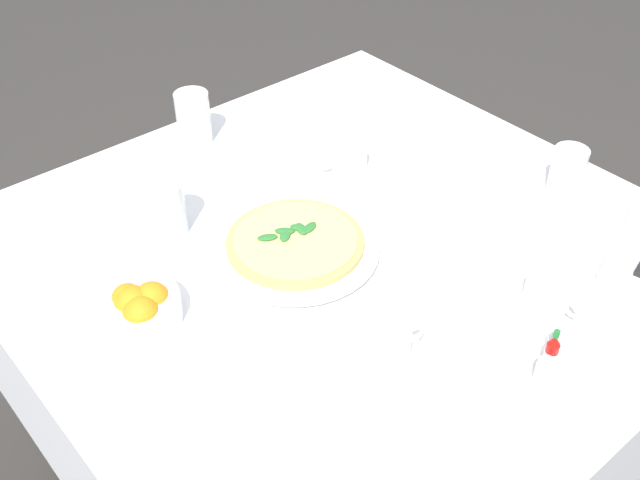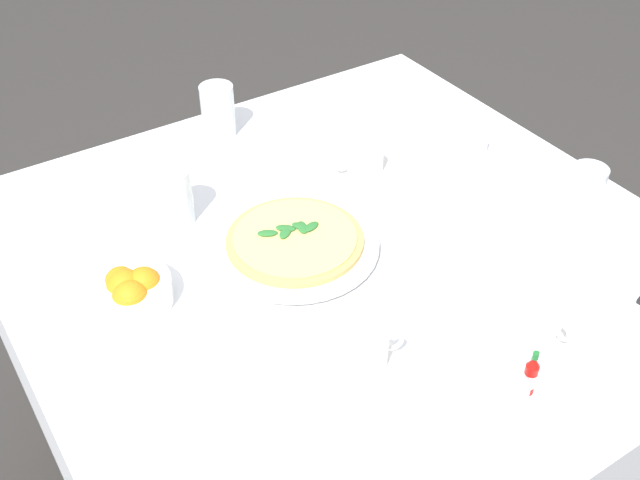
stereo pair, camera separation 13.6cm
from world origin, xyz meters
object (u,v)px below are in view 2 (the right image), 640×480
at_px(salt_shaker, 538,367).
at_px(pepper_shaker, 520,392).
at_px(pizza, 295,239).
at_px(water_glass_near_left, 174,199).
at_px(water_glass_right_edge, 218,113).
at_px(coffee_cup_back_corner, 364,161).
at_px(citrus_bowl, 128,291).
at_px(coffee_cup_far_left, 363,354).
at_px(pizza_plate, 295,245).
at_px(water_glass_center_back, 585,194).
at_px(coffee_cup_near_right, 541,315).
at_px(hot_sauce_bottle, 530,376).
at_px(menu_card, 476,151).

bearing_deg(salt_shaker, pepper_shaker, -160.35).
bearing_deg(pepper_shaker, pizza, 100.59).
height_order(salt_shaker, pepper_shaker, same).
xyz_separation_m(water_glass_near_left, water_glass_right_edge, (0.21, 0.23, 0.00)).
bearing_deg(pepper_shaker, coffee_cup_back_corner, 75.22).
height_order(coffee_cup_back_corner, citrus_bowl, citrus_bowl).
bearing_deg(coffee_cup_far_left, coffee_cup_back_corner, 54.26).
height_order(pizza_plate, salt_shaker, salt_shaker).
height_order(water_glass_center_back, citrus_bowl, water_glass_center_back).
xyz_separation_m(coffee_cup_near_right, water_glass_near_left, (-0.37, 0.57, 0.02)).
distance_m(pizza, water_glass_near_left, 0.24).
bearing_deg(hot_sauce_bottle, pepper_shaker, -160.35).
xyz_separation_m(hot_sauce_bottle, pepper_shaker, (-0.03, -0.01, -0.01)).
bearing_deg(water_glass_right_edge, coffee_cup_far_left, -100.06).
relative_size(coffee_cup_far_left, coffee_cup_near_right, 0.99).
height_order(coffee_cup_near_right, salt_shaker, coffee_cup_near_right).
distance_m(pizza, pepper_shaker, 0.48).
distance_m(coffee_cup_far_left, coffee_cup_back_corner, 0.53).
xyz_separation_m(coffee_cup_near_right, salt_shaker, (-0.08, -0.08, -0.00)).
height_order(pizza, water_glass_right_edge, water_glass_right_edge).
bearing_deg(pizza, pepper_shaker, -79.41).
bearing_deg(pizza, water_glass_center_back, -21.29).
height_order(pizza_plate, pizza, pizza).
height_order(citrus_bowl, pepper_shaker, citrus_bowl).
bearing_deg(menu_card, water_glass_near_left, 146.90).
relative_size(coffee_cup_back_corner, hot_sauce_bottle, 1.59).
bearing_deg(pepper_shaker, coffee_cup_far_left, 128.92).
xyz_separation_m(citrus_bowl, pepper_shaker, (0.39, -0.50, -0.00)).
distance_m(pizza, coffee_cup_near_right, 0.44).
distance_m(coffee_cup_near_right, citrus_bowl, 0.67).
xyz_separation_m(pizza_plate, coffee_cup_near_right, (0.23, -0.38, 0.02)).
bearing_deg(pizza_plate, water_glass_near_left, 125.72).
bearing_deg(coffee_cup_near_right, citrus_bowl, 142.41).
bearing_deg(water_glass_center_back, water_glass_near_left, 148.86).
xyz_separation_m(pizza, water_glass_right_edge, (0.07, 0.43, 0.03)).
distance_m(water_glass_near_left, menu_card, 0.62).
distance_m(pizza, citrus_bowl, 0.30).
relative_size(water_glass_right_edge, salt_shaker, 2.06).
bearing_deg(pizza_plate, water_glass_center_back, -21.24).
distance_m(coffee_cup_far_left, citrus_bowl, 0.40).
relative_size(pizza, coffee_cup_far_left, 1.88).
bearing_deg(citrus_bowl, pizza_plate, -5.80).
xyz_separation_m(coffee_cup_far_left, water_glass_center_back, (0.58, 0.09, 0.02)).
xyz_separation_m(citrus_bowl, menu_card, (0.76, 0.00, 0.00)).
xyz_separation_m(pizza, hot_sauce_bottle, (0.12, -0.46, 0.01)).
distance_m(coffee_cup_far_left, water_glass_center_back, 0.58).
relative_size(coffee_cup_far_left, coffee_cup_back_corner, 1.00).
bearing_deg(citrus_bowl, pizza, -5.70).
xyz_separation_m(pizza_plate, pizza, (0.00, 0.00, 0.01)).
relative_size(pizza, salt_shaker, 4.39).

